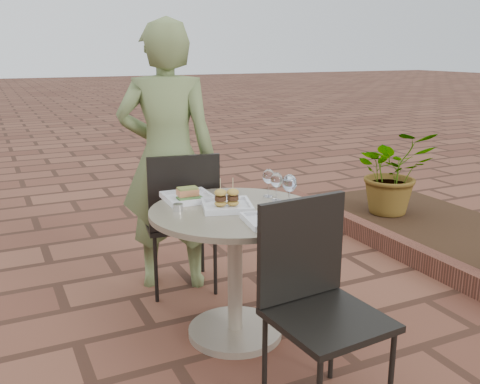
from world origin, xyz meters
name	(u,v)px	position (x,y,z in m)	size (l,w,h in m)	color
ground	(219,312)	(0.00, 0.00, 0.00)	(60.00, 60.00, 0.00)	brown
cafe_table	(235,253)	(-0.02, -0.28, 0.48)	(0.90, 0.90, 0.73)	gray
chair_far	(182,212)	(-0.09, 0.36, 0.55)	(0.50, 0.50, 0.93)	black
chair_near	(315,289)	(0.04, -0.96, 0.55)	(0.47, 0.47, 0.93)	black
diner	(168,158)	(-0.12, 0.52, 0.87)	(0.63, 0.41, 1.73)	#5E6E3C
plate_salmon	(188,196)	(-0.18, 0.00, 0.75)	(0.26, 0.26, 0.07)	silver
plate_sliders	(227,203)	(-0.05, -0.25, 0.76)	(0.32, 0.32, 0.16)	silver
plate_tuna	(271,220)	(0.04, -0.56, 0.74)	(0.27, 0.27, 0.03)	silver
wine_glass_right	(290,184)	(0.26, -0.37, 0.86)	(0.08, 0.08, 0.18)	white
wine_glass_mid	(269,177)	(0.26, -0.13, 0.84)	(0.07, 0.07, 0.16)	white
wine_glass_far	(276,181)	(0.26, -0.23, 0.84)	(0.07, 0.07, 0.16)	white
steel_ramekin	(178,207)	(-0.30, -0.18, 0.75)	(0.05, 0.05, 0.04)	silver
cutlery_set	(304,211)	(0.28, -0.48, 0.73)	(0.08, 0.18, 0.00)	silver
planter_curb	(392,244)	(1.60, 0.30, 0.07)	(0.12, 3.00, 0.15)	brown
mulch_bed	(457,237)	(2.30, 0.30, 0.03)	(1.30, 3.00, 0.06)	black
potted_plant_a	(393,171)	(2.19, 1.01, 0.45)	(0.71, 0.62, 0.79)	#33662D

